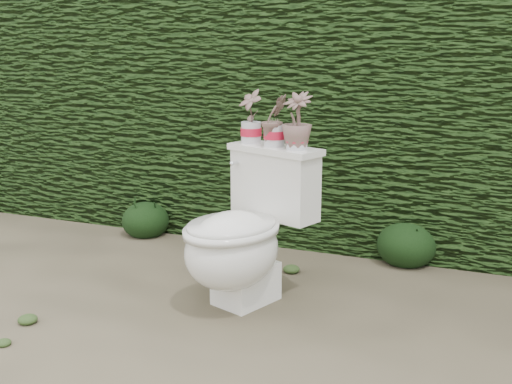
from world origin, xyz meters
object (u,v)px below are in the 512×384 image
at_px(potted_plant_left, 251,118).
at_px(potted_plant_right, 297,122).
at_px(toilet, 243,236).
at_px(potted_plant_center, 275,122).

distance_m(potted_plant_left, potted_plant_right, 0.31).
relative_size(toilet, potted_plant_right, 2.97).
bearing_deg(potted_plant_left, potted_plant_center, 8.95).
xyz_separation_m(potted_plant_center, potted_plant_right, (0.14, -0.05, 0.01)).
bearing_deg(potted_plant_right, potted_plant_center, 172.33).
relative_size(potted_plant_left, potted_plant_center, 1.06).
xyz_separation_m(toilet, potted_plant_left, (-0.07, 0.28, 0.55)).
xyz_separation_m(toilet, potted_plant_center, (0.08, 0.23, 0.54)).
relative_size(potted_plant_center, potted_plant_right, 0.93).
xyz_separation_m(toilet, potted_plant_right, (0.21, 0.18, 0.55)).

